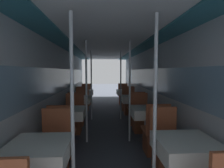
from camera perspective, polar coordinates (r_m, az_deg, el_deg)
name	(u,v)px	position (r m, az deg, el deg)	size (l,w,h in m)	color
wall_left	(60,87)	(4.89, -16.64, -0.89)	(0.05, 10.30, 2.17)	silver
wall_right	(152,86)	(4.96, 13.01, -0.75)	(0.05, 10.30, 2.17)	silver
ceiling_panel	(107,46)	(4.79, -1.73, 12.39)	(2.53, 10.30, 0.07)	silver
dining_table_left_0	(39,154)	(2.25, -22.82, -20.26)	(0.68, 0.68, 0.74)	#4C4C51
chair_left_far_0	(54,155)	(2.90, -18.38, -21.25)	(0.43, 0.43, 0.96)	brown
support_pole_left_0	(72,112)	(2.00, -12.80, -8.81)	(0.04, 0.04, 2.17)	silver
dining_table_left_1	(69,114)	(3.89, -13.93, -9.57)	(0.68, 0.68, 0.74)	#4C4C51
chair_left_near_1	(63,140)	(3.42, -15.76, -17.18)	(0.43, 0.43, 0.96)	brown
chair_left_far_1	(74,121)	(4.55, -12.44, -11.69)	(0.43, 0.43, 0.96)	brown
support_pole_left_1	(86,92)	(3.76, -8.35, -2.68)	(0.04, 0.04, 2.17)	silver
dining_table_left_2	(79,100)	(5.63, -10.59, -5.26)	(0.68, 0.68, 0.74)	#4C4C51
chair_left_near_2	(77,115)	(5.10, -11.40, -9.92)	(0.43, 0.43, 0.96)	brown
chair_left_far_2	(82,106)	(6.27, -9.86, -7.24)	(0.43, 0.43, 0.96)	brown
support_pole_left_2	(91,85)	(5.53, -6.76, -0.46)	(0.04, 0.04, 2.17)	silver
dining_table_left_3	(85,93)	(7.39, -8.86, -2.98)	(0.68, 0.68, 0.74)	#4C4C51
chair_left_near_3	(83,103)	(6.84, -9.31, -6.28)	(0.43, 0.43, 0.96)	brown
chair_left_far_3	(86,99)	(8.03, -8.42, -4.71)	(0.43, 0.43, 0.96)	brown
dining_table_right_0	(186,150)	(2.35, 23.02, -19.15)	(0.68, 0.68, 0.74)	#4C4C51
chair_right_far_0	(166,152)	(2.99, 17.32, -20.50)	(0.43, 0.43, 0.96)	brown
support_pole_right_0	(155,111)	(2.07, 13.84, -8.42)	(0.04, 0.04, 2.17)	silver
dining_table_right_1	(147,113)	(3.95, 11.27, -9.31)	(0.68, 0.68, 0.74)	#4C4C51
chair_right_near_1	(155,138)	(3.49, 13.81, -16.70)	(0.43, 0.43, 0.96)	brown
chair_right_far_1	(140,120)	(4.60, 9.27, -11.46)	(0.43, 0.43, 0.96)	brown
support_pole_right_1	(130,92)	(3.79, 5.81, -2.59)	(0.04, 0.04, 2.17)	silver
dining_table_right_2	(132,100)	(5.67, 6.67, -5.15)	(0.68, 0.68, 0.74)	#4C4C51
chair_right_near_2	(136,114)	(5.15, 7.84, -9.75)	(0.43, 0.43, 0.96)	brown
chair_right_far_2	(129,106)	(6.31, 5.68, -7.13)	(0.43, 0.43, 0.96)	brown
support_pole_right_2	(121,85)	(5.56, 2.86, -0.42)	(0.04, 0.04, 2.17)	silver
dining_table_right_3	(125,93)	(7.42, 4.26, -2.92)	(0.68, 0.68, 0.74)	#4C4C51
chair_right_near_3	(127,103)	(6.87, 4.92, -6.18)	(0.43, 0.43, 0.96)	brown
chair_right_far_3	(123,98)	(8.06, 3.67, -4.64)	(0.43, 0.43, 0.96)	brown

